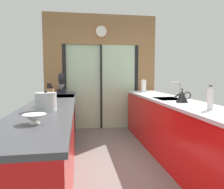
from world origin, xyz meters
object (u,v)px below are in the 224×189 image
stand_mixer (61,85)px  stock_pot (46,102)px  paper_towel_roll (144,86)px  oven_range (59,121)px  knife_block (50,97)px  kettle (182,96)px  mixing_bowl (35,119)px  soap_bottle_far (210,99)px

stand_mixer → stock_pot: (-0.00, -2.15, -0.06)m
paper_towel_roll → oven_range: bearing=-161.0°
oven_range → knife_block: size_ratio=3.28×
oven_range → stock_pot: 1.66m
stand_mixer → kettle: size_ratio=1.68×
stock_pot → mixing_bowl: bearing=-90.0°
stock_pot → paper_towel_roll: (1.78, 2.18, 0.03)m
mixing_bowl → stock_pot: size_ratio=0.81×
kettle → soap_bottle_far: soap_bottle_far is taller
oven_range → knife_block: 1.34m
soap_bottle_far → mixing_bowl: bearing=-167.8°
mixing_bowl → knife_block: knife_block is taller
stand_mixer → mixing_bowl: bearing=-90.0°
kettle → stand_mixer: bearing=135.7°
knife_block → paper_towel_roll: (1.78, 1.83, 0.02)m
stock_pot → soap_bottle_far: 1.80m
mixing_bowl → stand_mixer: (0.00, 2.76, 0.12)m
knife_block → soap_bottle_far: 1.88m
stand_mixer → stock_pot: size_ratio=1.83×
knife_block → paper_towel_roll: 2.55m
oven_range → mixing_bowl: mixing_bowl is taller
kettle → mixing_bowl: bearing=-150.1°
oven_range → soap_bottle_far: soap_bottle_far is taller
knife_block → stock_pot: (0.00, -0.36, -0.01)m
mixing_bowl → stock_pot: bearing=90.0°
knife_block → stock_pot: size_ratio=1.22×
stand_mixer → oven_range: bearing=-91.8°
stock_pot → paper_towel_roll: size_ratio=0.79×
kettle → stock_pot: bearing=-167.1°
soap_bottle_far → paper_towel_roll: 2.42m
oven_range → paper_towel_roll: bearing=19.0°
paper_towel_roll → soap_bottle_far: bearing=-90.0°
stock_pot → kettle: (1.78, 0.41, -0.01)m
oven_range → mixing_bowl: (0.02, -2.18, 0.51)m
knife_block → stand_mixer: 1.79m
knife_block → soap_bottle_far: bearing=-18.3°
stock_pot → kettle: size_ratio=0.92×
mixing_bowl → knife_block: (-0.00, 0.97, 0.07)m
mixing_bowl → kettle: size_ratio=0.74×
mixing_bowl → paper_towel_roll: paper_towel_roll is taller
mixing_bowl → knife_block: size_ratio=0.66×
oven_range → stock_pot: size_ratio=4.01×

